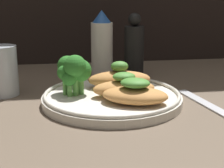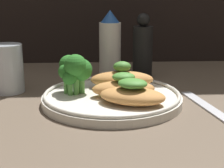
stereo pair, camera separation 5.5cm
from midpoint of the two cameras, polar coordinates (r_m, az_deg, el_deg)
ground_plane at (r=59.88cm, az=-2.61°, el=-3.63°), size 180.00×180.00×1.00cm
plate at (r=59.41cm, az=-2.63°, el=-2.28°), size 24.18×24.18×2.00cm
grilled_meat_front at (r=54.60cm, az=0.99°, el=-1.67°), size 12.06×9.43×4.14cm
grilled_meat_middle at (r=58.10cm, az=-0.70°, el=-0.58°), size 10.79×4.93×4.23cm
grilled_meat_back at (r=63.54cm, az=-1.21°, el=0.93°), size 11.81×5.44×4.97cm
broccoli_bunch at (r=59.51cm, az=-8.99°, el=2.34°), size 5.95×5.73×7.07cm
sauce_bottle at (r=76.35cm, az=-3.76°, el=6.37°), size 4.80×4.80×14.82cm
pepper_grinder at (r=77.41cm, az=1.67°, el=5.95°), size 4.41×4.41×14.15cm
drinking_glass at (r=67.12cm, az=-20.20°, el=2.05°), size 6.04×6.04×9.22cm
fork at (r=59.92cm, az=12.94°, el=-3.20°), size 4.63×17.39×0.60cm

